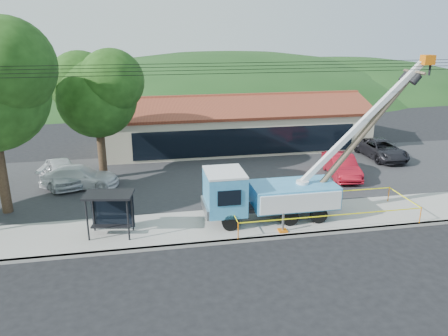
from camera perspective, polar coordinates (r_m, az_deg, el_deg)
name	(u,v)px	position (r m, az deg, el deg)	size (l,w,h in m)	color
ground	(244,264)	(20.18, 2.68, -12.40)	(120.00, 120.00, 0.00)	black
curb	(235,241)	(21.93, 1.39, -9.51)	(60.00, 0.25, 0.15)	#A5A29A
sidewalk	(227,225)	(23.59, 0.41, -7.42)	(60.00, 4.00, 0.15)	#A5A29A
parking_lot	(205,177)	(30.91, -2.48, -1.19)	(60.00, 12.00, 0.10)	#28282B
strip_mall	(236,125)	(38.68, 1.62, 5.58)	(22.50, 8.53, 4.67)	#BDB896
tree_lot	(96,90)	(30.29, -16.34, 9.72)	(6.30, 5.60, 8.94)	#332316
hill_west	(70,95)	(73.42, -19.47, 9.01)	(78.40, 56.00, 28.00)	#173714
hill_center	(226,91)	(73.99, 0.31, 10.09)	(89.60, 64.00, 32.00)	#173714
hill_east	(338,88)	(80.26, 14.69, 10.13)	(72.80, 52.00, 26.00)	#173714
utility_truck	(268,192)	(23.69, 5.79, -3.10)	(12.18, 3.87, 8.65)	black
leaning_pole	(365,132)	(24.85, 17.89, 4.50)	(6.99, 1.86, 8.60)	brown
bus_shelter	(110,204)	(22.52, -14.67, -4.55)	(2.55, 1.82, 2.26)	black
caution_tape	(321,207)	(24.48, 12.57, -4.95)	(10.04, 3.19, 0.92)	#D9650B
car_silver	(64,185)	(31.36, -20.20, -2.13)	(1.94, 4.83, 1.65)	silver
car_red	(340,178)	(32.00, 14.94, -1.22)	(1.68, 4.82, 1.59)	maroon
car_white	(81,189)	(30.35, -18.17, -2.58)	(2.03, 4.99, 1.45)	white
car_dark	(380,159)	(37.37, 19.72, 1.08)	(2.46, 5.34, 1.49)	black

